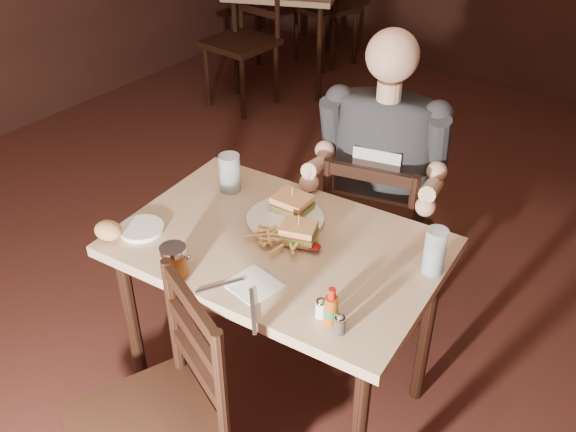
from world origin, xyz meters
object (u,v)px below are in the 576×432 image
Objects in this scene: main_table at (279,264)px; hot_sauce at (331,306)px; bg_chair_near at (240,42)px; dinner_plate at (285,220)px; diner at (382,147)px; glass_right at (435,251)px; chair_far at (376,238)px; glass_left at (230,173)px; chair_near at (144,429)px; syrup_dispenser at (174,261)px; side_plate at (142,230)px; bg_chair_far at (326,7)px.

hot_sauce is (0.35, -0.21, 0.16)m from main_table.
bg_chair_near is 2.71m from dinner_plate.
diner is at bearing -33.59° from bg_chair_near.
main_table is 7.19× the size of glass_right.
chair_far is 0.46m from diner.
bg_chair_near is 2.49m from glass_left.
diner is 3.37× the size of dinner_plate.
main_table is 1.26× the size of chair_near.
dinner_plate is at bearing -42.96° from bg_chair_near.
syrup_dispenser is at bearing -50.25° from bg_chair_near.
side_plate is at bearing -155.65° from glass_right.
chair_near reaches higher than side_plate.
glass_left reaches higher than side_plate.
glass_left is (-0.30, 0.05, 0.07)m from dinner_plate.
syrup_dispenser is at bearing 63.07° from chair_far.
diner is 7.00× the size of hot_sauce.
diner is 5.62× the size of glass_right.
dinner_plate is (-0.11, -0.47, -0.12)m from diner.
diner is at bearing 46.24° from glass_left.
diner is 0.85m from hot_sauce.
main_table is 10.56× the size of syrup_dispenser.
glass_right is (0.53, 0.07, 0.07)m from dinner_plate.
diner reaches higher than main_table.
diner reaches higher than dinner_plate.
main_table is 0.16m from dinner_plate.
bg_chair_near is 2.98m from syrup_dispenser.
chair_far is at bearing 61.77° from side_plate.
diner is 6.07× the size of glass_left.
glass_right is at bearing 119.29° from chair_far.
hot_sauce is at bearing -27.61° from glass_left.
glass_right is (2.41, -2.97, 0.37)m from bg_chair_far.
hot_sauce reaches higher than chair_far.
chair_far is 0.93× the size of bg_chair_far.
glass_right is (0.83, 0.02, 0.01)m from glass_left.
bg_chair_far is at bearing 92.80° from bg_chair_near.
diner is (1.99, -1.46, 0.42)m from bg_chair_near.
glass_right is 0.99m from side_plate.
chair_near is (-0.01, -0.65, -0.22)m from main_table.
glass_right is (0.48, 0.17, 0.17)m from main_table.
syrup_dispenser is at bearing -102.91° from dinner_plate.
main_table is at bearing 71.04° from chair_far.
bg_chair_far is 3.63× the size of dinner_plate.
main_table is 8.94× the size of hot_sauce.
hot_sauce is 1.18× the size of syrup_dispenser.
syrup_dispenser is at bearing -20.22° from side_plate.
chair_near is 0.66m from side_plate.
diner is at bearing 84.90° from main_table.
bg_chair_far is 6.53× the size of glass_left.
main_table is 0.66m from chair_far.
bg_chair_far is 1.10m from bg_chair_near.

